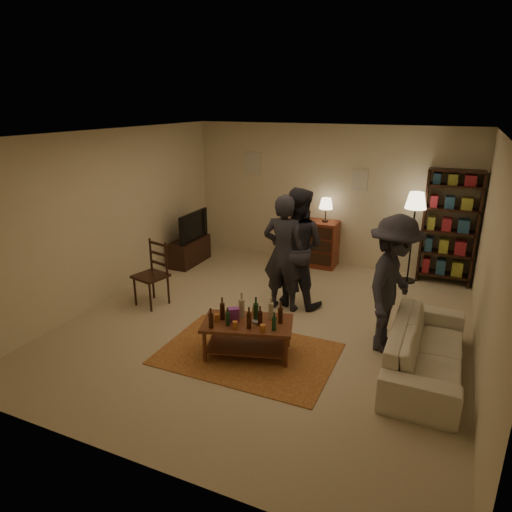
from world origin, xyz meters
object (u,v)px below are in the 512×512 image
Objects in this scene: person_left at (284,253)px; person_right at (296,248)px; coffee_table at (247,326)px; sofa at (426,349)px; person_by_sofa at (393,285)px; bookshelf at (449,227)px; tv_stand at (190,245)px; floor_lamp at (415,207)px; dining_chair at (154,271)px; dresser at (312,242)px.

person_right reaches higher than person_left.
coffee_table is at bearing 93.26° from person_right.
person_by_sofa reaches higher than sofa.
person_left is (-0.08, 1.49, 0.50)m from coffee_table.
sofa is at bearing 154.85° from person_left.
bookshelf reaches higher than person_right.
coffee_table reaches higher than sofa.
tv_stand is 2.79m from person_right.
dining_chair is at bearing -143.94° from floor_lamp.
person_left is (1.94, 0.67, 0.35)m from dining_chair.
person_by_sofa is (4.14, -1.82, 0.52)m from tv_stand.
bookshelf is 1.12× the size of person_by_sofa.
person_right reaches higher than person_by_sofa.
person_by_sofa is at bearing -89.33° from floor_lamp.
tv_stand is at bearing 73.73° from person_by_sofa.
tv_stand reaches higher than coffee_table.
bookshelf reaches higher than floor_lamp.
dining_chair is at bearing -74.80° from tv_stand.
floor_lamp is at bearing -127.97° from person_right.
floor_lamp is at bearing 10.19° from sofa.
floor_lamp is (1.86, -0.17, 0.90)m from dresser.
tv_stand is 0.52× the size of bookshelf.
person_right reaches higher than dresser.
person_by_sofa is (-0.55, -2.80, -0.13)m from bookshelf.
person_right reaches higher than floor_lamp.
dresser is at bearing 22.07° from tv_stand.
dining_chair is 0.50× the size of sofa.
person_by_sofa is (0.03, -2.57, -0.47)m from floor_lamp.
sofa is (4.14, -0.32, -0.25)m from dining_chair.
coffee_table is at bearing 126.01° from person_by_sofa.
sofa is (-0.05, -3.18, -0.73)m from bookshelf.
coffee_table is 1.20× the size of dining_chair.
dining_chair is 0.56× the size of person_right.
bookshelf reaches higher than coffee_table.
coffee_table is 0.69× the size of person_left.
dining_chair is at bearing 85.53° from sofa.
person_right is (0.11, 0.24, 0.03)m from person_left.
person_left is at bearing 69.90° from person_right.
tv_stand is (-0.51, 1.88, -0.17)m from dining_chair.
tv_stand is 0.78× the size of dresser.
person_left is at bearing 77.56° from person_by_sofa.
dresser is 2.08m from floor_lamp.
sofa is at bearing -119.78° from person_by_sofa.
dining_chair is (-2.02, 0.82, 0.15)m from coffee_table.
sofa is at bearing -90.82° from bookshelf.
tv_stand is 0.58× the size of person_left.
floor_lamp is 0.78× the size of sofa.
coffee_table is 0.62× the size of bookshelf.
tv_stand is at bearing 133.17° from coffee_table.
bookshelf reaches higher than person_left.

